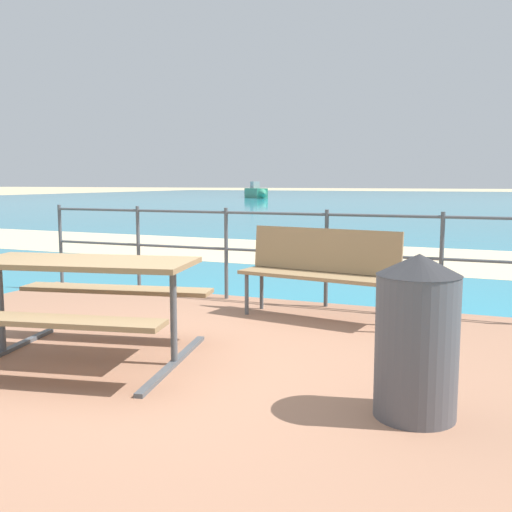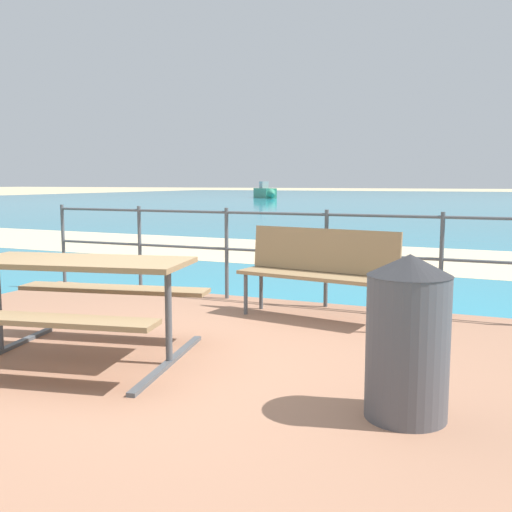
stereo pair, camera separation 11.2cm
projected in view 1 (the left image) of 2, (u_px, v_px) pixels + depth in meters
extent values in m
plane|color=tan|center=(162.00, 372.00, 4.36)|extent=(240.00, 240.00, 0.00)
cube|color=#996B51|center=(162.00, 368.00, 4.36)|extent=(6.40, 5.20, 0.06)
cube|color=teal|center=(460.00, 202.00, 41.16)|extent=(90.00, 90.00, 0.01)
cube|color=beige|center=(364.00, 256.00, 11.10)|extent=(54.11, 5.84, 0.01)
cube|color=#8C704C|center=(83.00, 262.00, 4.38)|extent=(1.74, 0.99, 0.04)
cube|color=#8C704C|center=(43.00, 320.00, 3.86)|extent=(1.66, 0.57, 0.04)
cube|color=#8C704C|center=(116.00, 289.00, 4.97)|extent=(1.66, 0.57, 0.04)
cylinder|color=#4C5156|center=(1.00, 308.00, 4.55)|extent=(0.06, 0.06, 0.74)
cube|color=#4C5156|center=(3.00, 352.00, 4.60)|extent=(0.33, 1.38, 0.03)
cylinder|color=#4C5156|center=(174.00, 315.00, 4.29)|extent=(0.06, 0.06, 0.74)
cube|color=#4C5156|center=(174.00, 363.00, 4.34)|extent=(0.33, 1.38, 0.03)
cube|color=#8C704C|center=(316.00, 276.00, 5.70)|extent=(1.61, 0.64, 0.04)
cube|color=#8C704C|center=(325.00, 250.00, 5.82)|extent=(1.56, 0.31, 0.43)
cylinder|color=#4C5156|center=(247.00, 293.00, 5.96)|extent=(0.04, 0.04, 0.43)
cylinder|color=#4C5156|center=(262.00, 289.00, 6.21)|extent=(0.04, 0.04, 0.43)
cylinder|color=#4C5156|center=(381.00, 309.00, 5.24)|extent=(0.04, 0.04, 0.43)
cylinder|color=#4C5156|center=(392.00, 303.00, 5.50)|extent=(0.04, 0.04, 0.43)
cylinder|color=#4C5156|center=(61.00, 245.00, 7.61)|extent=(0.04, 0.04, 1.05)
cylinder|color=#4C5156|center=(138.00, 249.00, 7.17)|extent=(0.04, 0.04, 1.05)
cylinder|color=#4C5156|center=(226.00, 253.00, 6.74)|extent=(0.04, 0.04, 1.05)
cylinder|color=#4C5156|center=(326.00, 258.00, 6.30)|extent=(0.04, 0.04, 1.05)
cylinder|color=#4C5156|center=(441.00, 264.00, 5.86)|extent=(0.04, 0.04, 1.05)
cylinder|color=#4C5156|center=(275.00, 213.00, 6.46)|extent=(5.90, 0.03, 0.03)
cylinder|color=#4C5156|center=(275.00, 251.00, 6.51)|extent=(5.90, 0.03, 0.03)
cylinder|color=#4C4C51|center=(416.00, 347.00, 3.34)|extent=(0.47, 0.47, 0.82)
cone|color=#262628|center=(419.00, 264.00, 3.28)|extent=(0.48, 0.48, 0.12)
cube|color=#338466|center=(256.00, 193.00, 50.51)|extent=(2.94, 3.17, 0.83)
cube|color=#A5A8AD|center=(255.00, 185.00, 50.66)|extent=(0.99, 1.02, 0.58)
cone|color=#338466|center=(264.00, 193.00, 48.70)|extent=(0.89, 0.87, 0.75)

